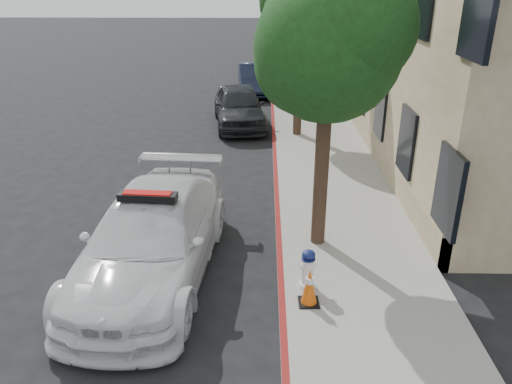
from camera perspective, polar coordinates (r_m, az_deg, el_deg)
The scene contains 10 objects.
ground at distance 12.96m, azimuth -6.72°, elevation -1.71°, with size 120.00×120.00×0.00m, color black.
sidewalk at distance 22.35m, azimuth 5.90°, elevation 9.46°, with size 3.20×50.00×0.15m, color gray.
curb_strip at distance 22.27m, azimuth 1.90°, elevation 9.52°, with size 0.12×50.00×0.15m, color maroon.
tree_near at distance 9.74m, azimuth 8.46°, elevation 16.06°, with size 2.92×2.82×5.62m.
tree_mid at distance 17.67m, azimuth 5.24°, elevation 19.18°, with size 2.77×2.64×5.43m.
police_car at distance 9.91m, azimuth -11.83°, elevation -5.17°, with size 2.71×5.82×1.80m.
parked_car_mid at distance 19.76m, azimuth -1.94°, elevation 9.80°, with size 1.85×4.60×1.57m, color black.
parked_car_far at distance 25.52m, azimuth -0.16°, elevation 12.83°, with size 1.51×4.32×1.42m, color black.
fire_hydrant at distance 9.33m, azimuth 5.96°, elevation -8.81°, with size 0.34×0.30×0.79m.
traffic_cone at distance 8.94m, azimuth 6.13°, elevation -10.71°, with size 0.37×0.37×0.70m.
Camera 1 is at (1.73, -11.59, 5.53)m, focal length 35.00 mm.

